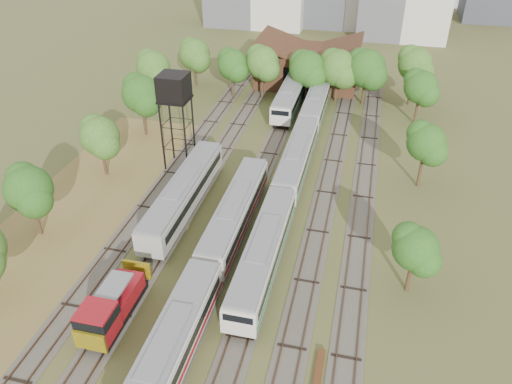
% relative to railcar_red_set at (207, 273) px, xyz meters
% --- Properties ---
extents(ground, '(240.00, 240.00, 0.00)m').
position_rel_railcar_red_set_xyz_m(ground, '(2.00, -7.67, -1.80)').
color(ground, '#475123').
rests_on(ground, ground).
extents(dry_grass_patch, '(14.00, 60.00, 0.04)m').
position_rel_railcar_red_set_xyz_m(dry_grass_patch, '(-16.00, 0.33, -1.78)').
color(dry_grass_patch, brown).
rests_on(dry_grass_patch, ground).
extents(tracks, '(24.60, 80.00, 0.19)m').
position_rel_railcar_red_set_xyz_m(tracks, '(1.33, 17.33, -1.75)').
color(tracks, '#4C473D').
rests_on(tracks, ground).
extents(railcar_red_set, '(2.75, 34.58, 3.40)m').
position_rel_railcar_red_set_xyz_m(railcar_red_set, '(0.00, 0.00, 0.00)').
color(railcar_red_set, black).
rests_on(railcar_red_set, ground).
extents(railcar_green_set, '(2.76, 52.07, 3.40)m').
position_rel_railcar_red_set_xyz_m(railcar_green_set, '(4.00, 21.06, 0.00)').
color(railcar_green_set, black).
rests_on(railcar_green_set, ground).
extents(railcar_rear, '(2.90, 16.08, 3.58)m').
position_rel_railcar_red_set_xyz_m(railcar_rear, '(0.00, 39.31, 0.10)').
color(railcar_rear, black).
rests_on(railcar_rear, ground).
extents(shunter_locomotive, '(2.54, 8.10, 3.32)m').
position_rel_railcar_red_set_xyz_m(shunter_locomotive, '(-6.00, -5.42, -0.22)').
color(shunter_locomotive, black).
rests_on(shunter_locomotive, ground).
extents(old_grey_coach, '(2.83, 18.00, 3.49)m').
position_rel_railcar_red_set_xyz_m(old_grey_coach, '(-6.00, 10.72, 0.11)').
color(old_grey_coach, black).
rests_on(old_grey_coach, ground).
extents(water_tower, '(3.27, 3.27, 11.30)m').
position_rel_railcar_red_set_xyz_m(water_tower, '(-9.74, 19.38, 7.73)').
color(water_tower, black).
rests_on(water_tower, ground).
extents(maintenance_shed, '(16.45, 11.55, 7.58)m').
position_rel_railcar_red_set_xyz_m(maintenance_shed, '(1.00, 50.31, 1.12)').
color(maintenance_shed, '#3C2715').
rests_on(maintenance_shed, ground).
extents(tree_band_left, '(8.33, 57.81, 8.21)m').
position_rel_railcar_red_set_xyz_m(tree_band_left, '(-17.78, 11.14, 3.54)').
color(tree_band_left, '#382616').
rests_on(tree_band_left, ground).
extents(tree_band_far, '(38.78, 8.38, 8.64)m').
position_rel_railcar_red_set_xyz_m(tree_band_far, '(1.61, 43.40, 3.59)').
color(tree_band_far, '#382616').
rests_on(tree_band_far, ground).
extents(tree_band_right, '(5.65, 38.59, 7.54)m').
position_rel_railcar_red_set_xyz_m(tree_band_right, '(17.48, 24.21, 3.32)').
color(tree_band_right, '#382616').
rests_on(tree_band_right, ground).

